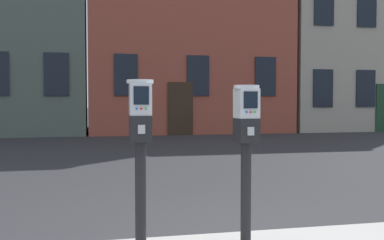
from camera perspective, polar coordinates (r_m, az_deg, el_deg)
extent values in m
cylinder|color=black|center=(3.78, -6.43, -9.51)|extent=(0.09, 0.09, 0.91)
cube|color=black|center=(3.71, -6.47, -1.04)|extent=(0.18, 0.24, 0.21)
cube|color=#A5A8AD|center=(3.58, -6.32, -1.16)|extent=(0.06, 0.01, 0.07)
cube|color=#B7BABF|center=(3.70, -6.49, 2.57)|extent=(0.18, 0.23, 0.26)
cube|color=black|center=(3.58, -6.35, 3.07)|extent=(0.12, 0.01, 0.14)
cylinder|color=blue|center=(3.58, -6.90, 1.42)|extent=(0.02, 0.01, 0.02)
cylinder|color=red|center=(3.58, -6.34, 1.42)|extent=(0.02, 0.01, 0.02)
cylinder|color=green|center=(3.58, -5.78, 1.43)|extent=(0.02, 0.01, 0.02)
cylinder|color=#B7BABF|center=(3.70, -6.50, 4.79)|extent=(0.22, 0.22, 0.03)
cylinder|color=black|center=(3.98, 6.74, -9.09)|extent=(0.09, 0.09, 0.88)
cube|color=black|center=(3.91, 6.78, -1.27)|extent=(0.18, 0.24, 0.20)
cube|color=#A5A8AD|center=(3.79, 7.35, -1.39)|extent=(0.06, 0.01, 0.07)
cube|color=#B7BABF|center=(3.90, 6.79, 2.07)|extent=(0.18, 0.23, 0.25)
cube|color=black|center=(3.79, 7.33, 2.51)|extent=(0.12, 0.01, 0.14)
cylinder|color=blue|center=(3.77, 6.83, 0.99)|extent=(0.02, 0.01, 0.02)
cylinder|color=red|center=(3.78, 7.33, 0.99)|extent=(0.02, 0.01, 0.02)
cylinder|color=green|center=(3.80, 7.84, 0.99)|extent=(0.02, 0.01, 0.02)
cylinder|color=#B7BABF|center=(3.90, 6.80, 4.12)|extent=(0.22, 0.22, 0.03)
cube|color=black|center=(17.78, -16.55, 5.50)|extent=(0.90, 0.06, 1.60)
cube|color=black|center=(17.79, -8.24, 5.61)|extent=(0.90, 0.06, 1.60)
cube|color=black|center=(18.22, 0.75, 5.56)|extent=(0.90, 0.06, 1.60)
cube|color=black|center=(19.07, 9.14, 5.39)|extent=(0.90, 0.06, 1.60)
cube|color=black|center=(18.05, -1.47, 1.42)|extent=(1.00, 0.07, 2.10)
cube|color=#9E9384|center=(23.81, 17.29, 11.48)|extent=(6.05, 5.39, 10.31)
cube|color=black|center=(20.16, 16.03, 3.83)|extent=(0.90, 0.06, 1.60)
cube|color=black|center=(21.19, 20.84, 3.69)|extent=(0.90, 0.06, 1.60)
cube|color=black|center=(20.53, 16.15, 13.46)|extent=(0.90, 0.06, 1.60)
cube|color=black|center=(21.55, 20.98, 12.86)|extent=(0.90, 0.06, 1.60)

